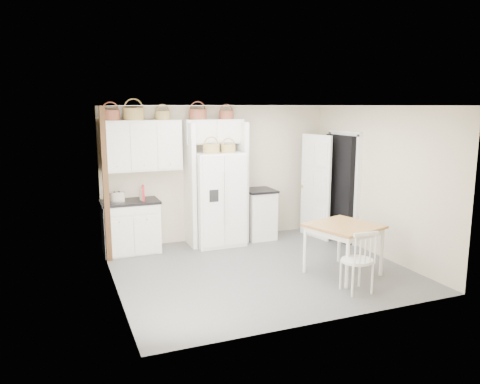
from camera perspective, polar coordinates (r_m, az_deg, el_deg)
name	(u,v)px	position (r m, az deg, el deg)	size (l,w,h in m)	color
floor	(260,269)	(7.65, 2.39, -9.38)	(4.50, 4.50, 0.00)	#515151
ceiling	(261,106)	(7.20, 2.55, 10.47)	(4.50, 4.50, 0.00)	white
wall_back	(218,173)	(9.15, -2.66, 2.30)	(4.50, 4.50, 0.00)	beige
wall_left	(112,201)	(6.73, -15.29, -1.02)	(4.00, 4.00, 0.00)	beige
wall_right	(378,182)	(8.48, 16.49, 1.22)	(4.00, 4.00, 0.00)	beige
refrigerator	(218,199)	(8.81, -2.71, -0.83)	(0.91, 0.73, 1.75)	white
base_cab_left	(131,228)	(8.62, -13.17, -4.24)	(0.97, 0.62, 0.90)	silver
base_cab_right	(259,215)	(9.30, 2.28, -2.78)	(0.53, 0.64, 0.94)	silver
dining_table	(343,249)	(7.50, 12.45, -6.85)	(0.95, 0.95, 0.79)	brown
windsor_chair	(357,260)	(6.83, 14.07, -8.10)	(0.45, 0.41, 0.92)	silver
counter_left	(130,202)	(8.52, -13.30, -1.17)	(1.01, 0.66, 0.04)	black
counter_right	(259,190)	(9.20, 2.30, 0.21)	(0.58, 0.68, 0.04)	black
toaster	(117,197)	(8.37, -14.79, -0.63)	(0.27, 0.16, 0.19)	silver
cookbook_red	(143,193)	(8.45, -11.71, -0.13)	(0.04, 0.18, 0.27)	red
cookbook_cream	(142,195)	(8.45, -11.88, -0.32)	(0.03, 0.14, 0.21)	white
basket_upper_a	(111,115)	(8.45, -15.49, 9.01)	(0.31, 0.31, 0.18)	brown
basket_upper_b	(134,114)	(8.50, -12.83, 9.26)	(0.36, 0.36, 0.21)	olive
basket_upper_c	(163,115)	(8.60, -9.42, 9.19)	(0.27, 0.27, 0.16)	olive
basket_bridge_a	(198,114)	(8.76, -5.17, 9.40)	(0.33, 0.33, 0.19)	brown
basket_bridge_b	(226,115)	(8.94, -1.67, 9.37)	(0.28, 0.28, 0.16)	brown
basket_fridge_a	(211,149)	(8.53, -3.52, 5.30)	(0.30, 0.30, 0.16)	olive
basket_fridge_b	(228,149)	(8.64, -1.44, 5.32)	(0.27, 0.27, 0.15)	olive
upper_cabinet	(142,146)	(8.55, -11.90, 5.56)	(1.40, 0.34, 0.90)	silver
bridge_cabinet	(213,131)	(8.87, -3.26, 7.38)	(1.12, 0.34, 0.45)	silver
fridge_panel_left	(190,185)	(8.70, -6.11, 0.82)	(0.08, 0.60, 2.30)	silver
fridge_panel_right	(241,182)	(9.02, 0.14, 1.22)	(0.08, 0.60, 2.30)	silver
trim_post	(106,185)	(8.06, -16.05, 0.78)	(0.09, 0.09, 2.60)	#331E10
doorway_void	(341,188)	(9.27, 12.17, 0.45)	(0.18, 0.85, 2.05)	black
door_slab	(316,187)	(9.35, 9.19, 0.64)	(0.80, 0.04, 2.05)	white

